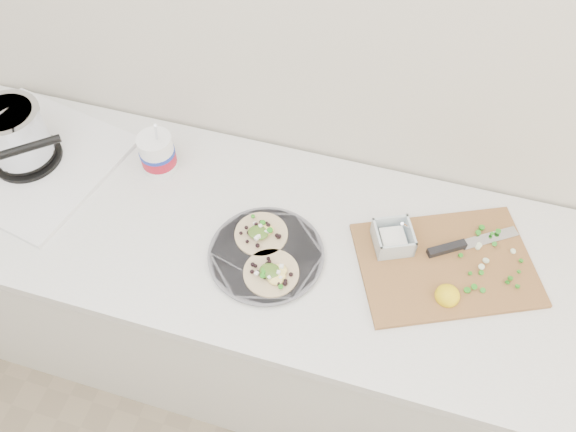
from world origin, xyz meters
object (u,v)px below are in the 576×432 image
(tub, at_px, (157,152))
(cutboard, at_px, (443,259))
(taco_plate, at_px, (266,253))
(stove, at_px, (20,143))

(tub, xyz_separation_m, cutboard, (0.83, -0.10, -0.05))
(cutboard, bearing_deg, taco_plate, 170.02)
(stove, xyz_separation_m, tub, (0.38, 0.09, -0.01))
(cutboard, bearing_deg, stove, 155.55)
(taco_plate, relative_size, cutboard, 0.57)
(taco_plate, height_order, cutboard, cutboard)
(taco_plate, bearing_deg, tub, 152.01)
(stove, relative_size, cutboard, 1.06)
(stove, height_order, taco_plate, stove)
(tub, height_order, cutboard, tub)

